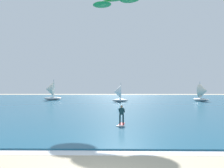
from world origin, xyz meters
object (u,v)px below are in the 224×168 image
sailboat_trailing (203,92)px  sailboat_mid_right (50,91)px  kitesurfer (121,118)px  kite (115,0)px  sailboat_heeled_over (118,93)px

sailboat_trailing → sailboat_mid_right: bearing=173.4°
kitesurfer → sailboat_mid_right: sailboat_mid_right is taller
kite → sailboat_mid_right: kite is taller
kitesurfer → sailboat_mid_right: (-17.45, 37.52, 1.86)m
kitesurfer → sailboat_heeled_over: size_ratio=0.46×
kite → sailboat_trailing: 33.56m
sailboat_heeled_over → sailboat_trailing: (20.19, 2.47, 0.15)m
kite → sailboat_mid_right: size_ratio=1.30×
sailboat_heeled_over → sailboat_trailing: sailboat_trailing is taller
kitesurfer → sailboat_trailing: 38.88m
kitesurfer → kite: 17.51m
sailboat_heeled_over → sailboat_trailing: bearing=7.0°
kite → sailboat_mid_right: (-16.93, 27.44, -12.45)m
kite → sailboat_mid_right: bearing=121.7°
kite → sailboat_heeled_over: kite is taller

